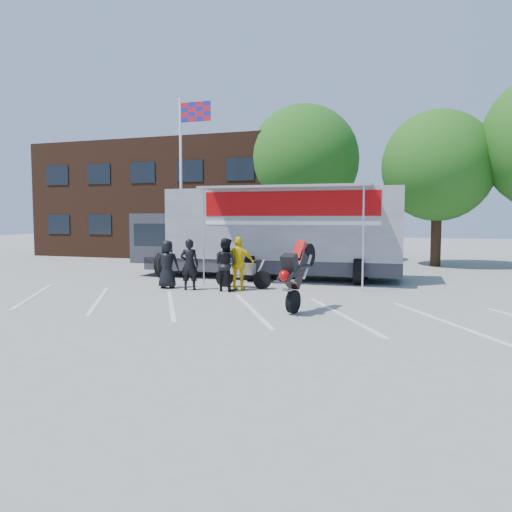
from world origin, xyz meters
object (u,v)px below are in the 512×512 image
Objects in this scene: tree_mid at (438,166)px; transporter_truck at (272,278)px; flagpole at (186,161)px; parked_motorcycle at (243,288)px; spectator_leather_a at (167,264)px; tree_left at (304,161)px; spectator_leather_b at (189,265)px; spectator_leather_c at (225,265)px; stunt_bike_rider at (304,310)px; spectator_hivis at (239,263)px.

tree_mid is 10.80m from transporter_truck.
flagpole reaches higher than parked_motorcycle.
transporter_truck is at bearing -136.01° from spectator_leather_a.
flagpole is 0.72× the size of transporter_truck.
transporter_truck is at bearing 3.07° from parked_motorcycle.
tree_mid is (7.00, -1.00, -0.62)m from tree_left.
tree_left is 5.03× the size of spectator_leather_b.
spectator_leather_c reaches higher than parked_motorcycle.
flagpole is at bearing 144.41° from stunt_bike_rider.
tree_mid is 14.87m from stunt_bike_rider.
parked_motorcycle is at bearing -94.40° from transporter_truck.
spectator_leather_c is (0.27, -12.13, -4.69)m from tree_left.
tree_left is at bearing -93.20° from spectator_hivis.
transporter_truck is (4.92, -2.23, -5.05)m from flagpole.
spectator_hivis is at bearing -50.06° from flagpole.
parked_motorcycle is 1.06m from spectator_hivis.
parked_motorcycle is at bearing -122.09° from tree_mid.
spectator_leather_a is (-8.87, -11.18, -4.12)m from tree_mid.
parked_motorcycle is at bearing 143.94° from stunt_bike_rider.
transporter_truck is 4.48m from spectator_leather_b.
parked_motorcycle is 2.73m from spectator_leather_a.
parked_motorcycle is at bearing -172.53° from spectator_leather_a.
spectator_leather_c is 0.48m from spectator_hivis.
stunt_bike_rider is 4.09m from spectator_hivis.
spectator_leather_c is (2.14, 0.05, 0.05)m from spectator_leather_a.
tree_left is 16.01m from stunt_bike_rider.
parked_motorcycle is 4.45m from stunt_bike_rider.
spectator_leather_b reaches higher than parked_motorcycle.
spectator_leather_c is at bearing -88.73° from tree_left.
spectator_hivis is (-0.04, -3.60, 0.90)m from transporter_truck.
spectator_hivis reaches higher than stunt_bike_rider.
parked_motorcycle is at bearing -89.21° from spectator_hivis.
transporter_truck is 6.21× the size of spectator_hivis.
spectator_leather_c is at bearing -121.16° from tree_mid.
stunt_bike_rider is 4.17m from spectator_leather_c.
spectator_leather_a is at bearing -125.07° from transporter_truck.
spectator_leather_a is at bearing 168.21° from stunt_bike_rider.
spectator_hivis reaches higher than parked_motorcycle.
tree_mid is 4.37× the size of spectator_leather_c.
spectator_leather_a is 0.92× the size of spectator_hivis.
tree_left is 4.37× the size of stunt_bike_rider.
stunt_bike_rider is at bearing -47.87° from flagpole.
spectator_leather_c is at bearing 33.25° from spectator_hivis.
spectator_leather_c is 0.98× the size of spectator_hivis.
parked_motorcycle is at bearing -47.57° from flagpole.
spectator_leather_a is 0.97× the size of spectator_leather_b.
tree_mid is at bearing -126.72° from spectator_hivis.
spectator_leather_a is 0.92m from spectator_leather_b.
spectator_leather_a is (-2.55, -3.95, 0.83)m from transporter_truck.
tree_left is 5.21× the size of spectator_leather_a.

